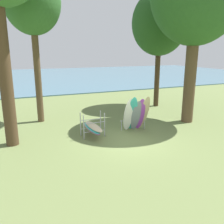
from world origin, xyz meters
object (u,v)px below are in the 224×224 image
object	(u,v)px
tree_mid_behind	(160,24)
leaning_board_pile	(136,114)
tree_far_left_back	(32,3)
board_storage_rack	(92,127)

from	to	relation	value
tree_mid_behind	leaning_board_pile	distance (m)	8.47
tree_mid_behind	tree_far_left_back	distance (m)	9.08
tree_far_left_back	leaning_board_pile	bearing A→B (deg)	-41.40
leaning_board_pile	board_storage_rack	bearing A→B (deg)	174.87
tree_mid_behind	leaning_board_pile	xyz separation A→B (m)	(-4.46, -4.90, -5.28)
tree_mid_behind	board_storage_rack	distance (m)	10.13
board_storage_rack	leaning_board_pile	bearing A→B (deg)	-5.13
tree_mid_behind	tree_far_left_back	world-z (taller)	tree_far_left_back
tree_mid_behind	leaning_board_pile	size ratio (longest dim) A/B	4.26
tree_mid_behind	board_storage_rack	world-z (taller)	tree_mid_behind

